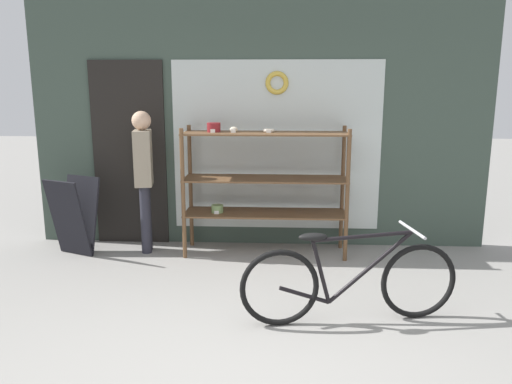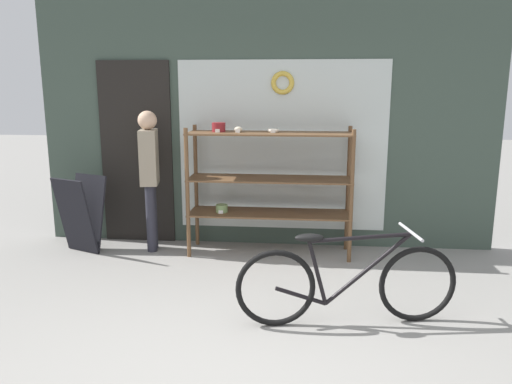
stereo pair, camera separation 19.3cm
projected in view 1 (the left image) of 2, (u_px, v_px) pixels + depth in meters
The scene contains 6 objects.
ground_plane at pixel (237, 383), 3.12m from camera, with size 30.00×30.00×0.00m, color gray.
storefront_facade at pixel (256, 86), 5.55m from camera, with size 5.16×0.13×3.74m.
display_case at pixel (262, 177), 5.38m from camera, with size 1.76×0.47×1.43m.
bicycle at pixel (349, 281), 3.87m from camera, with size 1.71×0.48×0.75m.
sandwich_board at pixel (74, 216), 5.42m from camera, with size 0.56×0.52×0.84m.
pedestrian at pixel (144, 171), 5.42m from camera, with size 0.24×0.35×1.56m.
Camera 1 is at (0.27, -2.79, 1.82)m, focal length 35.00 mm.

